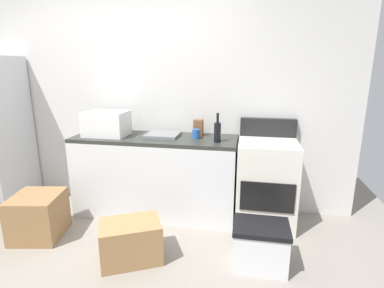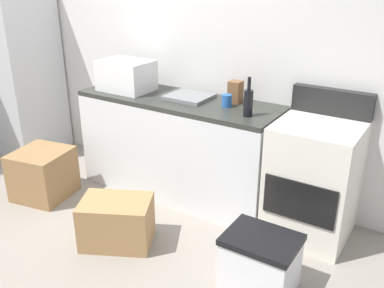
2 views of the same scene
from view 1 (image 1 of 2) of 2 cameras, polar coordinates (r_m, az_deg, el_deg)
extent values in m
plane|color=gray|center=(2.83, -20.83, -22.21)|extent=(6.00, 6.00, 0.00)
cube|color=silver|center=(3.70, -10.06, 8.81)|extent=(5.00, 0.10, 2.60)
cube|color=silver|center=(3.48, -6.83, -6.20)|extent=(1.80, 0.60, 0.86)
cube|color=#2D302B|center=(3.35, -7.06, 1.04)|extent=(1.80, 0.60, 0.04)
cube|color=silver|center=(3.32, 13.81, -7.15)|extent=(0.60, 0.60, 0.90)
cube|color=black|center=(3.05, 14.02, -9.75)|extent=(0.52, 0.02, 0.30)
cube|color=black|center=(3.42, 14.16, 3.06)|extent=(0.60, 0.08, 0.20)
cube|color=white|center=(3.49, -15.87, 3.75)|extent=(0.46, 0.34, 0.27)
cube|color=slate|center=(3.36, -5.57, 1.73)|extent=(0.36, 0.32, 0.03)
cylinder|color=black|center=(3.07, 4.82, 2.18)|extent=(0.07, 0.07, 0.20)
cylinder|color=black|center=(3.04, 4.88, 4.95)|extent=(0.03, 0.03, 0.10)
cylinder|color=#2659A5|center=(3.23, 0.76, 1.94)|extent=(0.08, 0.08, 0.10)
cube|color=brown|center=(3.36, 1.23, 3.11)|extent=(0.10, 0.10, 0.18)
cube|color=olive|center=(3.42, -27.07, -12.00)|extent=(0.53, 0.54, 0.43)
cube|color=#A37A4C|center=(2.80, -11.53, -17.55)|extent=(0.62, 0.55, 0.35)
cube|color=silver|center=(2.75, 12.75, -18.51)|extent=(0.44, 0.34, 0.34)
cube|color=black|center=(2.65, 12.99, -15.06)|extent=(0.46, 0.36, 0.04)
camera|label=2|loc=(1.03, 93.85, 16.08)|focal=39.94mm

